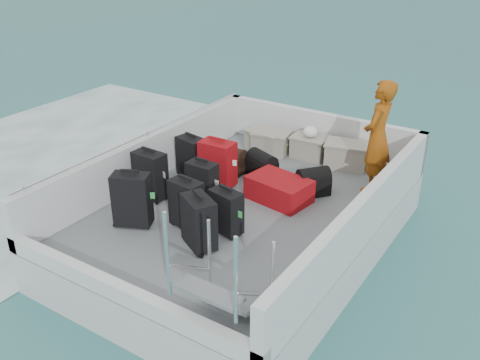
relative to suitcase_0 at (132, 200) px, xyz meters
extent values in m
plane|color=#185655|center=(0.95, 1.20, -0.99)|extent=(160.00, 160.00, 0.00)
plane|color=white|center=(-3.85, 1.20, -0.99)|extent=(10.00, 10.00, 0.00)
cube|color=silver|center=(0.95, 1.20, -0.69)|extent=(3.60, 5.00, 0.60)
cube|color=slate|center=(0.95, 1.20, -0.38)|extent=(3.30, 4.70, 0.02)
cube|color=silver|center=(-0.78, 1.20, -0.02)|extent=(0.14, 5.00, 0.70)
cube|color=silver|center=(2.68, 1.20, -0.02)|extent=(0.14, 5.00, 0.70)
cube|color=silver|center=(0.95, 3.63, -0.02)|extent=(3.60, 0.14, 0.70)
cube|color=silver|center=(0.95, -1.23, -0.27)|extent=(3.60, 0.14, 0.20)
cylinder|color=silver|center=(-0.78, 1.20, 0.38)|extent=(0.04, 4.80, 0.04)
cube|color=black|center=(0.00, 0.00, 0.00)|extent=(0.55, 0.45, 0.74)
cube|color=black|center=(-0.33, 0.72, -0.02)|extent=(0.48, 0.29, 0.70)
cube|color=black|center=(-0.26, 1.59, -0.04)|extent=(0.50, 0.36, 0.65)
cube|color=black|center=(0.61, 0.35, -0.04)|extent=(0.46, 0.30, 0.66)
cube|color=black|center=(0.40, 0.98, -0.06)|extent=(0.43, 0.26, 0.63)
cube|color=#9A0B11|center=(0.25, 1.56, -0.01)|extent=(0.53, 0.33, 0.71)
cube|color=black|center=(1.03, 0.06, -0.03)|extent=(0.56, 0.49, 0.67)
cube|color=black|center=(1.13, 0.51, -0.07)|extent=(0.46, 0.32, 0.59)
cube|color=#9A0B11|center=(1.26, 1.66, -0.20)|extent=(0.94, 0.70, 0.34)
cube|color=#A09B8B|center=(0.18, 3.10, -0.19)|extent=(0.64, 0.47, 0.36)
cube|color=#A09B8B|center=(0.29, 3.09, -0.19)|extent=(0.65, 0.51, 0.36)
cube|color=#A09B8B|center=(0.93, 3.29, -0.20)|extent=(0.58, 0.42, 0.34)
cube|color=#A09B8B|center=(1.61, 3.25, -0.17)|extent=(0.74, 0.59, 0.39)
ellipsoid|color=yellow|center=(1.92, 3.40, -0.26)|extent=(0.28, 0.26, 0.22)
ellipsoid|color=white|center=(0.93, 3.29, 0.06)|extent=(0.24, 0.24, 0.18)
imported|color=#CE6513|center=(2.25, 2.73, 0.47)|extent=(0.41, 0.62, 1.67)
camera|label=1|loc=(4.50, -4.36, 3.27)|focal=40.00mm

